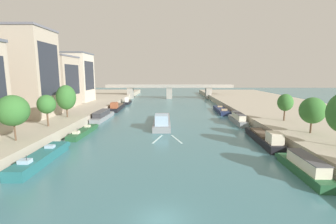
% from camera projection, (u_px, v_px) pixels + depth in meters
% --- Properties ---
extents(ground_plane, '(400.00, 400.00, 0.00)m').
position_uv_depth(ground_plane, '(161.00, 221.00, 19.96)').
color(ground_plane, '#42757F').
extents(quay_left, '(36.00, 170.00, 2.06)m').
position_uv_depth(quay_left, '(49.00, 110.00, 74.56)').
color(quay_left, '#B2A893').
rests_on(quay_left, ground).
extents(quay_right, '(36.00, 170.00, 2.06)m').
position_uv_depth(quay_right, '(289.00, 111.00, 73.63)').
color(quay_right, '#B2A893').
rests_on(quay_right, ground).
extents(barge_midriver, '(4.43, 20.11, 3.46)m').
position_uv_depth(barge_midriver, '(162.00, 121.00, 57.73)').
color(barge_midriver, gray).
rests_on(barge_midriver, ground).
extents(wake_behind_barge, '(5.60, 5.96, 0.03)m').
position_uv_depth(wake_behind_barge, '(167.00, 139.00, 45.08)').
color(wake_behind_barge, silver).
rests_on(wake_behind_barge, ground).
extents(moored_boat_left_near, '(2.69, 13.40, 2.45)m').
position_uv_depth(moored_boat_left_near, '(41.00, 158.00, 33.06)').
color(moored_boat_left_near, '#23666B').
rests_on(moored_boat_left_near, ground).
extents(moored_boat_left_second, '(2.49, 12.49, 2.10)m').
position_uv_depth(moored_boat_left_second, '(84.00, 132.00, 48.78)').
color(moored_boat_left_second, '#235633').
rests_on(moored_boat_left_second, ground).
extents(moored_boat_left_lone, '(2.97, 14.52, 2.49)m').
position_uv_depth(moored_boat_left_lone, '(102.00, 116.00, 64.60)').
color(moored_boat_left_lone, gray).
rests_on(moored_boat_left_lone, ground).
extents(moored_boat_left_end, '(3.27, 16.97, 3.08)m').
position_uv_depth(moored_boat_left_end, '(117.00, 107.00, 82.60)').
color(moored_boat_left_end, black).
rests_on(moored_boat_left_end, ground).
extents(moored_boat_left_gap_after, '(2.12, 10.62, 3.02)m').
position_uv_depth(moored_boat_left_gap_after, '(128.00, 102.00, 99.11)').
color(moored_boat_left_gap_after, black).
rests_on(moored_boat_left_gap_after, ground).
extents(moored_boat_right_far, '(2.32, 11.06, 2.53)m').
position_uv_depth(moored_boat_right_far, '(305.00, 167.00, 28.93)').
color(moored_boat_right_far, '#235633').
rests_on(moored_boat_right_far, ground).
extents(moored_boat_right_second, '(3.16, 14.88, 3.01)m').
position_uv_depth(moored_boat_right_second, '(265.00, 138.00, 42.43)').
color(moored_boat_right_second, black).
rests_on(moored_boat_right_second, ground).
extents(moored_boat_right_near, '(2.17, 12.57, 2.70)m').
position_uv_depth(moored_boat_right_near, '(238.00, 119.00, 59.60)').
color(moored_boat_right_near, gray).
rests_on(moored_boat_right_near, ground).
extents(moored_boat_right_lone, '(3.68, 16.27, 2.30)m').
position_uv_depth(moored_boat_right_lone, '(221.00, 110.00, 77.27)').
color(moored_boat_right_lone, '#1E284C').
rests_on(moored_boat_right_lone, ground).
extents(tree_left_distant, '(4.71, 4.71, 7.08)m').
position_uv_depth(tree_left_distant, '(13.00, 111.00, 35.97)').
color(tree_left_distant, brown).
rests_on(tree_left_distant, quay_left).
extents(tree_left_midway, '(3.47, 3.47, 6.23)m').
position_uv_depth(tree_left_midway, '(47.00, 104.00, 46.17)').
color(tree_left_midway, brown).
rests_on(tree_left_midway, quay_left).
extents(tree_left_nearest, '(4.50, 4.50, 7.65)m').
position_uv_depth(tree_left_nearest, '(66.00, 97.00, 56.15)').
color(tree_left_nearest, brown).
rests_on(tree_left_nearest, quay_left).
extents(tree_right_distant, '(4.24, 4.24, 6.27)m').
position_uv_depth(tree_right_distant, '(312.00, 111.00, 40.81)').
color(tree_right_distant, brown).
rests_on(tree_right_distant, quay_right).
extents(tree_right_midway, '(3.29, 3.29, 5.94)m').
position_uv_depth(tree_right_midway, '(285.00, 103.00, 51.81)').
color(tree_right_midway, brown).
rests_on(tree_right_midway, quay_right).
extents(building_left_corner, '(15.67, 11.41, 20.87)m').
position_uv_depth(building_left_corner, '(18.00, 73.00, 56.03)').
color(building_left_corner, '#B2A38E').
rests_on(building_left_corner, quay_left).
extents(building_left_far_end, '(11.60, 13.08, 15.90)m').
position_uv_depth(building_left_far_end, '(55.00, 81.00, 73.76)').
color(building_left_far_end, '#B2A38E').
rests_on(building_left_far_end, quay_left).
extents(building_left_tall, '(11.61, 12.34, 18.02)m').
position_uv_depth(building_left_tall, '(75.00, 77.00, 89.03)').
color(building_left_tall, beige).
rests_on(building_left_tall, quay_left).
extents(bridge_far, '(63.35, 4.40, 7.09)m').
position_uv_depth(bridge_far, '(169.00, 90.00, 118.78)').
color(bridge_far, '#9E998E').
rests_on(bridge_far, ground).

